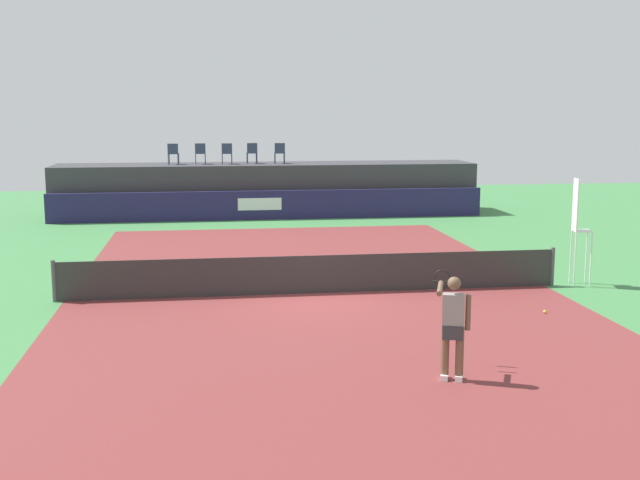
{
  "coord_description": "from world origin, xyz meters",
  "views": [
    {
      "loc": [
        -2.55,
        -18.84,
        4.47
      ],
      "look_at": [
        0.43,
        2.0,
        1.0
      ],
      "focal_mm": 44.21,
      "sensor_mm": 36.0,
      "label": 1
    }
  ],
  "objects_px": {
    "spectator_chair_right": "(252,152)",
    "spectator_chair_far_right": "(280,152)",
    "spectator_chair_center": "(227,153)",
    "spectator_chair_far_left": "(173,153)",
    "tennis_ball": "(545,312)",
    "net_post_near": "(54,281)",
    "net_post_far": "(552,266)",
    "spectator_chair_left": "(200,153)",
    "tennis_player": "(453,324)",
    "umpire_chair": "(578,224)"
  },
  "relations": [
    {
      "from": "spectator_chair_far_left",
      "to": "net_post_near",
      "type": "height_order",
      "value": "spectator_chair_far_left"
    },
    {
      "from": "spectator_chair_left",
      "to": "net_post_far",
      "type": "xyz_separation_m",
      "value": [
        9.04,
        -15.28,
        -2.19
      ]
    },
    {
      "from": "net_post_far",
      "to": "spectator_chair_far_right",
      "type": "bearing_deg",
      "value": 110.45
    },
    {
      "from": "spectator_chair_right",
      "to": "net_post_far",
      "type": "height_order",
      "value": "spectator_chair_right"
    },
    {
      "from": "net_post_far",
      "to": "tennis_player",
      "type": "relative_size",
      "value": 0.56
    },
    {
      "from": "spectator_chair_far_right",
      "to": "tennis_ball",
      "type": "bearing_deg",
      "value": -76.49
    },
    {
      "from": "spectator_chair_left",
      "to": "umpire_chair",
      "type": "xyz_separation_m",
      "value": [
        9.69,
        -15.26,
        -1.11
      ]
    },
    {
      "from": "spectator_chair_far_right",
      "to": "tennis_ball",
      "type": "xyz_separation_m",
      "value": [
        4.28,
        -17.82,
        -2.66
      ]
    },
    {
      "from": "spectator_chair_right",
      "to": "umpire_chair",
      "type": "height_order",
      "value": "spectator_chair_right"
    },
    {
      "from": "tennis_ball",
      "to": "spectator_chair_far_right",
      "type": "bearing_deg",
      "value": 103.51
    },
    {
      "from": "spectator_chair_far_right",
      "to": "net_post_far",
      "type": "relative_size",
      "value": 0.89
    },
    {
      "from": "net_post_far",
      "to": "umpire_chair",
      "type": "bearing_deg",
      "value": 1.68
    },
    {
      "from": "spectator_chair_center",
      "to": "net_post_near",
      "type": "height_order",
      "value": "spectator_chair_center"
    },
    {
      "from": "spectator_chair_center",
      "to": "spectator_chair_far_left",
      "type": "bearing_deg",
      "value": 177.6
    },
    {
      "from": "spectator_chair_right",
      "to": "tennis_ball",
      "type": "relative_size",
      "value": 13.06
    },
    {
      "from": "spectator_chair_far_right",
      "to": "tennis_ball",
      "type": "height_order",
      "value": "spectator_chair_far_right"
    },
    {
      "from": "spectator_chair_left",
      "to": "spectator_chair_far_left",
      "type": "bearing_deg",
      "value": -178.16
    },
    {
      "from": "spectator_chair_left",
      "to": "spectator_chair_right",
      "type": "height_order",
      "value": "same"
    },
    {
      "from": "spectator_chair_far_right",
      "to": "net_post_near",
      "type": "bearing_deg",
      "value": -114.02
    },
    {
      "from": "net_post_far",
      "to": "spectator_chair_left",
      "type": "bearing_deg",
      "value": 120.6
    },
    {
      "from": "net_post_near",
      "to": "tennis_player",
      "type": "distance_m",
      "value": 10.09
    },
    {
      "from": "spectator_chair_far_left",
      "to": "net_post_far",
      "type": "bearing_deg",
      "value": -56.28
    },
    {
      "from": "spectator_chair_right",
      "to": "spectator_chair_far_right",
      "type": "bearing_deg",
      "value": -9.02
    },
    {
      "from": "spectator_chair_center",
      "to": "spectator_chair_right",
      "type": "height_order",
      "value": "same"
    },
    {
      "from": "spectator_chair_far_left",
      "to": "tennis_player",
      "type": "bearing_deg",
      "value": -76.08
    },
    {
      "from": "spectator_chair_center",
      "to": "tennis_player",
      "type": "xyz_separation_m",
      "value": [
        3.15,
        -21.73,
        -1.73
      ]
    },
    {
      "from": "spectator_chair_left",
      "to": "spectator_chair_far_right",
      "type": "height_order",
      "value": "same"
    },
    {
      "from": "spectator_chair_far_right",
      "to": "spectator_chair_center",
      "type": "bearing_deg",
      "value": 179.99
    },
    {
      "from": "spectator_chair_far_right",
      "to": "net_post_far",
      "type": "bearing_deg",
      "value": -69.55
    },
    {
      "from": "spectator_chair_left",
      "to": "net_post_near",
      "type": "xyz_separation_m",
      "value": [
        -3.36,
        -15.28,
        -2.19
      ]
    },
    {
      "from": "spectator_chair_center",
      "to": "tennis_player",
      "type": "height_order",
      "value": "spectator_chair_center"
    },
    {
      "from": "umpire_chair",
      "to": "tennis_ball",
      "type": "xyz_separation_m",
      "value": [
        -2.02,
        -2.69,
        -1.55
      ]
    },
    {
      "from": "spectator_chair_left",
      "to": "net_post_far",
      "type": "height_order",
      "value": "spectator_chair_left"
    },
    {
      "from": "spectator_chair_right",
      "to": "spectator_chair_center",
      "type": "bearing_deg",
      "value": -170.2
    },
    {
      "from": "spectator_chair_right",
      "to": "tennis_ball",
      "type": "height_order",
      "value": "spectator_chair_right"
    },
    {
      "from": "spectator_chair_right",
      "to": "tennis_player",
      "type": "xyz_separation_m",
      "value": [
        2.07,
        -21.92,
        -1.73
      ]
    },
    {
      "from": "spectator_chair_right",
      "to": "tennis_player",
      "type": "relative_size",
      "value": 0.5
    },
    {
      "from": "net_post_far",
      "to": "tennis_ball",
      "type": "xyz_separation_m",
      "value": [
        -1.37,
        -2.67,
        -0.46
      ]
    },
    {
      "from": "spectator_chair_far_left",
      "to": "net_post_far",
      "type": "height_order",
      "value": "spectator_chair_far_left"
    },
    {
      "from": "tennis_player",
      "to": "tennis_ball",
      "type": "relative_size",
      "value": 26.03
    },
    {
      "from": "spectator_chair_left",
      "to": "net_post_near",
      "type": "relative_size",
      "value": 0.89
    },
    {
      "from": "spectator_chair_left",
      "to": "tennis_ball",
      "type": "height_order",
      "value": "spectator_chair_left"
    },
    {
      "from": "net_post_far",
      "to": "tennis_player",
      "type": "bearing_deg",
      "value": -125.88
    },
    {
      "from": "spectator_chair_right",
      "to": "umpire_chair",
      "type": "bearing_deg",
      "value": -63.96
    },
    {
      "from": "spectator_chair_left",
      "to": "spectator_chair_center",
      "type": "xyz_separation_m",
      "value": [
        1.13,
        -0.13,
        0.0
      ]
    },
    {
      "from": "net_post_far",
      "to": "tennis_player",
      "type": "distance_m",
      "value": 8.14
    },
    {
      "from": "spectator_chair_left",
      "to": "spectator_chair_center",
      "type": "relative_size",
      "value": 1.0
    },
    {
      "from": "spectator_chair_far_left",
      "to": "spectator_chair_center",
      "type": "bearing_deg",
      "value": -2.4
    },
    {
      "from": "spectator_chair_far_right",
      "to": "net_post_near",
      "type": "height_order",
      "value": "spectator_chair_far_right"
    },
    {
      "from": "tennis_player",
      "to": "tennis_ball",
      "type": "bearing_deg",
      "value": 49.08
    }
  ]
}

